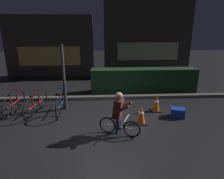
{
  "coord_description": "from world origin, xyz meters",
  "views": [
    {
      "loc": [
        -0.16,
        -5.67,
        2.87
      ],
      "look_at": [
        0.2,
        0.6,
        0.9
      ],
      "focal_mm": 32.06,
      "sensor_mm": 36.0,
      "label": 1
    }
  ],
  "objects_px": {
    "street_post": "(64,78)",
    "parked_bike_center_left": "(62,103)",
    "traffic_cone_near": "(141,115)",
    "cyclist": "(119,114)",
    "traffic_cone_far": "(156,103)",
    "parked_bike_left_mid": "(36,104)",
    "blue_crate": "(178,113)",
    "parked_bike_leftmost": "(14,102)"
  },
  "relations": [
    {
      "from": "parked_bike_left_mid",
      "to": "cyclist",
      "type": "height_order",
      "value": "cyclist"
    },
    {
      "from": "street_post",
      "to": "traffic_cone_near",
      "type": "xyz_separation_m",
      "value": [
        2.51,
        -1.3,
        -0.87
      ]
    },
    {
      "from": "street_post",
      "to": "parked_bike_left_mid",
      "type": "height_order",
      "value": "street_post"
    },
    {
      "from": "street_post",
      "to": "traffic_cone_near",
      "type": "distance_m",
      "value": 2.96
    },
    {
      "from": "parked_bike_center_left",
      "to": "blue_crate",
      "type": "distance_m",
      "value": 3.96
    },
    {
      "from": "cyclist",
      "to": "street_post",
      "type": "bearing_deg",
      "value": 154.73
    },
    {
      "from": "parked_bike_leftmost",
      "to": "blue_crate",
      "type": "distance_m",
      "value": 5.65
    },
    {
      "from": "cyclist",
      "to": "traffic_cone_near",
      "type": "bearing_deg",
      "value": 62.25
    },
    {
      "from": "parked_bike_left_mid",
      "to": "traffic_cone_far",
      "type": "distance_m",
      "value": 4.19
    },
    {
      "from": "parked_bike_leftmost",
      "to": "cyclist",
      "type": "xyz_separation_m",
      "value": [
        3.53,
        -1.81,
        0.3
      ]
    },
    {
      "from": "traffic_cone_near",
      "to": "traffic_cone_far",
      "type": "relative_size",
      "value": 0.99
    },
    {
      "from": "parked_bike_center_left",
      "to": "blue_crate",
      "type": "bearing_deg",
      "value": -96.95
    },
    {
      "from": "street_post",
      "to": "cyclist",
      "type": "height_order",
      "value": "street_post"
    },
    {
      "from": "traffic_cone_far",
      "to": "street_post",
      "type": "bearing_deg",
      "value": 173.52
    },
    {
      "from": "parked_bike_left_mid",
      "to": "parked_bike_leftmost",
      "type": "bearing_deg",
      "value": 88.03
    },
    {
      "from": "parked_bike_center_left",
      "to": "traffic_cone_far",
      "type": "xyz_separation_m",
      "value": [
        3.32,
        -0.05,
        -0.06
      ]
    },
    {
      "from": "traffic_cone_near",
      "to": "cyclist",
      "type": "height_order",
      "value": "cyclist"
    },
    {
      "from": "street_post",
      "to": "parked_bike_leftmost",
      "type": "xyz_separation_m",
      "value": [
        -1.77,
        -0.12,
        -0.83
      ]
    },
    {
      "from": "parked_bike_left_mid",
      "to": "traffic_cone_near",
      "type": "distance_m",
      "value": 3.6
    },
    {
      "from": "blue_crate",
      "to": "parked_bike_leftmost",
      "type": "bearing_deg",
      "value": 172.03
    },
    {
      "from": "parked_bike_leftmost",
      "to": "parked_bike_center_left",
      "type": "relative_size",
      "value": 0.92
    },
    {
      "from": "blue_crate",
      "to": "cyclist",
      "type": "bearing_deg",
      "value": -153.48
    },
    {
      "from": "street_post",
      "to": "parked_bike_leftmost",
      "type": "distance_m",
      "value": 1.96
    },
    {
      "from": "cyclist",
      "to": "parked_bike_leftmost",
      "type": "bearing_deg",
      "value": 175.13
    },
    {
      "from": "parked_bike_leftmost",
      "to": "cyclist",
      "type": "distance_m",
      "value": 3.98
    },
    {
      "from": "blue_crate",
      "to": "traffic_cone_far",
      "type": "bearing_deg",
      "value": 137.9
    },
    {
      "from": "parked_bike_center_left",
      "to": "traffic_cone_far",
      "type": "relative_size",
      "value": 2.82
    },
    {
      "from": "street_post",
      "to": "parked_bike_left_mid",
      "type": "bearing_deg",
      "value": -161.62
    },
    {
      "from": "street_post",
      "to": "traffic_cone_near",
      "type": "bearing_deg",
      "value": -27.34
    },
    {
      "from": "parked_bike_left_mid",
      "to": "traffic_cone_near",
      "type": "height_order",
      "value": "parked_bike_left_mid"
    },
    {
      "from": "street_post",
      "to": "cyclist",
      "type": "distance_m",
      "value": 2.67
    },
    {
      "from": "parked_bike_left_mid",
      "to": "traffic_cone_near",
      "type": "bearing_deg",
      "value": -94.05
    },
    {
      "from": "traffic_cone_near",
      "to": "traffic_cone_far",
      "type": "xyz_separation_m",
      "value": [
        0.72,
        0.93,
        0.0
      ]
    },
    {
      "from": "parked_bike_left_mid",
      "to": "blue_crate",
      "type": "distance_m",
      "value": 4.82
    },
    {
      "from": "street_post",
      "to": "blue_crate",
      "type": "height_order",
      "value": "street_post"
    },
    {
      "from": "traffic_cone_near",
      "to": "cyclist",
      "type": "distance_m",
      "value": 1.04
    },
    {
      "from": "street_post",
      "to": "parked_bike_center_left",
      "type": "distance_m",
      "value": 0.87
    },
    {
      "from": "cyclist",
      "to": "parked_bike_center_left",
      "type": "bearing_deg",
      "value": 161.11
    },
    {
      "from": "street_post",
      "to": "parked_bike_center_left",
      "type": "bearing_deg",
      "value": -104.74
    },
    {
      "from": "parked_bike_center_left",
      "to": "traffic_cone_near",
      "type": "bearing_deg",
      "value": -109.22
    },
    {
      "from": "parked_bike_left_mid",
      "to": "traffic_cone_near",
      "type": "xyz_separation_m",
      "value": [
        3.47,
        -0.98,
        -0.05
      ]
    },
    {
      "from": "parked_bike_left_mid",
      "to": "parked_bike_center_left",
      "type": "relative_size",
      "value": 0.94
    }
  ]
}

